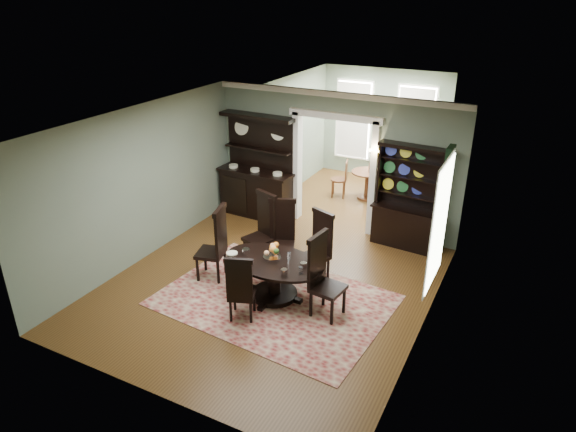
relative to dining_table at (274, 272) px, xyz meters
The scene contains 19 objects.
room 1.13m from the dining_table, 134.21° to the left, with size 5.51×6.01×3.01m.
parlor 5.83m from the dining_table, 92.40° to the left, with size 3.51×3.50×3.01m.
doorway_trim 3.40m from the dining_table, 94.30° to the left, with size 2.08×0.25×2.57m.
right_window 2.92m from the dining_table, 24.80° to the left, with size 0.15×1.47×2.12m.
wall_sconce 3.43m from the dining_table, 76.91° to the left, with size 0.27×0.21×0.21m.
rug 0.51m from the dining_table, 65.03° to the right, with size 3.79×2.65×0.01m, color maroon.
dining_table is the anchor object (origin of this frame).
centerpiece 0.30m from the dining_table, 145.50° to the left, with size 1.52×0.98×0.25m.
chair_far_left 1.34m from the dining_table, 127.68° to the left, with size 0.66×0.64×1.42m.
chair_far_mid 1.14m from the dining_table, 110.68° to the left, with size 0.65×0.63×1.36m.
chair_far_right 1.04m from the dining_table, 65.80° to the left, with size 0.62×0.61×1.33m.
chair_end_left 1.26m from the dining_table, behind, with size 0.62×0.64×1.43m.
chair_end_right 0.95m from the dining_table, ahead, with size 0.57×0.59×1.43m.
chair_near 0.87m from the dining_table, 99.53° to the right, with size 0.56×0.54×1.18m.
sideboard 3.58m from the dining_table, 124.72° to the left, with size 1.82×0.70×2.37m.
welsh_dresser 3.32m from the dining_table, 63.76° to the left, with size 1.41×0.61×2.14m.
parlor_table 5.00m from the dining_table, 90.75° to the left, with size 0.79×0.79×0.73m.
parlor_chair_left 4.89m from the dining_table, 98.05° to the left, with size 0.44×0.43×0.96m.
parlor_chair_right 5.06m from the dining_table, 88.14° to the left, with size 0.45×0.44×0.98m.
Camera 1 is at (3.91, -6.86, 5.00)m, focal length 32.00 mm.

